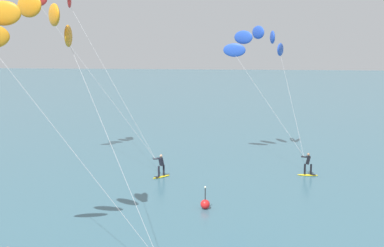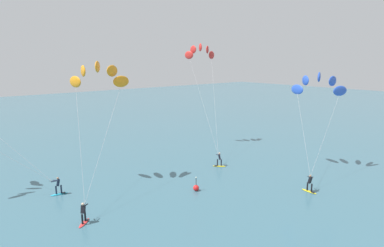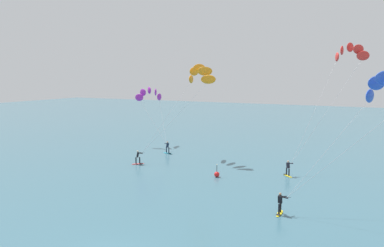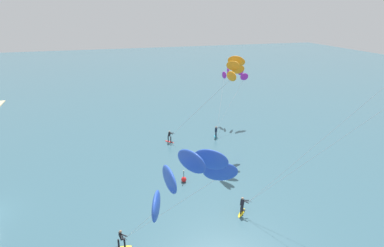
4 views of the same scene
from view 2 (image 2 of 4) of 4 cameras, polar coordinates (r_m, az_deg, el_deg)
The scene contains 4 objects.
kitesurfer_nearshore at distance 37.55m, azimuth 21.70°, elevation 6.10°, with size 8.95×7.23×10.88m.
kitesurfer_mid_water at distance 31.66m, azimuth -16.59°, elevation 7.70°, with size 8.25×9.87×12.07m.
kitesurfer_far_out at distance 45.03m, azimuth 1.65°, elevation 12.01°, with size 7.82×11.32×14.44m.
marker_buoy at distance 30.65m, azimuth 0.74°, elevation -11.44°, with size 0.56×0.56×1.38m.
Camera 2 is at (-19.35, -2.60, 12.14)m, focal length 29.75 mm.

